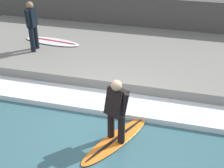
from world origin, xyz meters
The scene contains 8 objects.
ground_plane centered at (0.00, 0.00, 0.00)m, with size 28.00×28.00×0.00m, color #335B66.
concrete_ledge centered at (3.62, 0.00, 0.20)m, with size 4.40×12.23×0.40m, color slate.
back_wall centered at (6.07, 0.00, 0.75)m, with size 0.50×12.84×1.49m, color #474442.
wave_foam_crest centered at (0.94, 0.00, 0.07)m, with size 0.96×11.62×0.14m, color silver.
surfboard_riding centered at (-0.35, -0.40, 0.03)m, with size 2.02×1.28×0.07m.
surfer_riding centered at (-0.35, -0.40, 0.84)m, with size 0.50×0.55×1.40m.
surfer_waiting_near centered at (2.82, 3.05, 1.25)m, with size 0.51×0.24×1.52m.
surfboard_waiting_near centered at (3.54, 2.81, 0.43)m, with size 0.79×2.03×0.07m.
Camera 1 is at (-5.34, -1.66, 4.29)m, focal length 50.00 mm.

